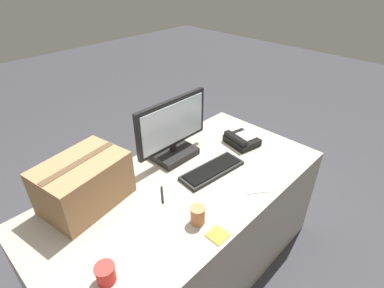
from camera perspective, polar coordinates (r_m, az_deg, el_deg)
name	(u,v)px	position (r m, az deg, el deg)	size (l,w,h in m)	color
ground_plane	(185,263)	(2.33, -1.25, -21.77)	(12.00, 12.00, 0.00)	#38383D
office_desk	(185,228)	(2.04, -1.38, -15.71)	(1.80, 0.90, 0.74)	#A89E8E
monitor	(173,134)	(1.93, -3.70, 1.99)	(0.56, 0.22, 0.41)	black
keyboard	(212,170)	(1.88, 3.86, -4.98)	(0.44, 0.19, 0.03)	black
desk_phone	(241,140)	(2.16, 9.37, 0.77)	(0.22, 0.24, 0.08)	black
paper_cup_left	(106,274)	(1.38, -16.13, -22.65)	(0.09, 0.09, 0.09)	red
paper_cup_right	(198,215)	(1.54, 1.11, -13.36)	(0.08, 0.08, 0.10)	#BC7547
spoon	(263,192)	(1.78, 13.41, -8.87)	(0.13, 0.10, 0.00)	#B2B2B7
cardboard_box	(84,183)	(1.69, -19.91, -6.97)	(0.49, 0.38, 0.27)	#9E754C
pen_marker	(162,195)	(1.72, -5.69, -9.56)	(0.09, 0.11, 0.01)	black
sticky_note_pad	(218,235)	(1.52, 4.92, -16.91)	(0.09, 0.09, 0.01)	gold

